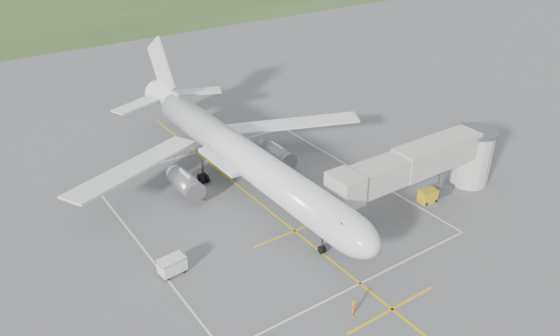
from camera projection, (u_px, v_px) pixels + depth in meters
ground at (244, 190)px, 63.35m from camera, size 700.00×700.00×0.00m
grass_strip at (10, 2)px, 157.56m from camera, size 700.00×120.00×0.02m
apron_markings at (272, 213)px, 59.13m from camera, size 28.20×60.00×0.01m
airliner at (239, 154)px, 61.82m from camera, size 38.93×46.75×13.52m
jet_bridge at (431, 163)px, 59.21m from camera, size 23.40×5.00×7.20m
gpu_unit at (428, 196)px, 60.78m from camera, size 2.08×1.55×1.48m
baggage_cart at (172, 266)px, 49.70m from camera, size 2.55×1.68×1.68m
ramp_worker_nose at (354, 308)px, 44.96m from camera, size 0.69×0.62×1.58m
ramp_worker_wing at (201, 193)px, 61.10m from camera, size 1.05×1.01×1.71m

